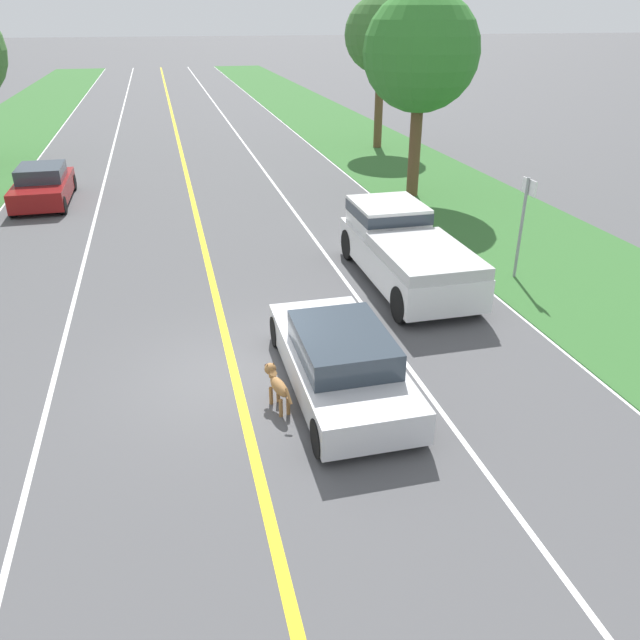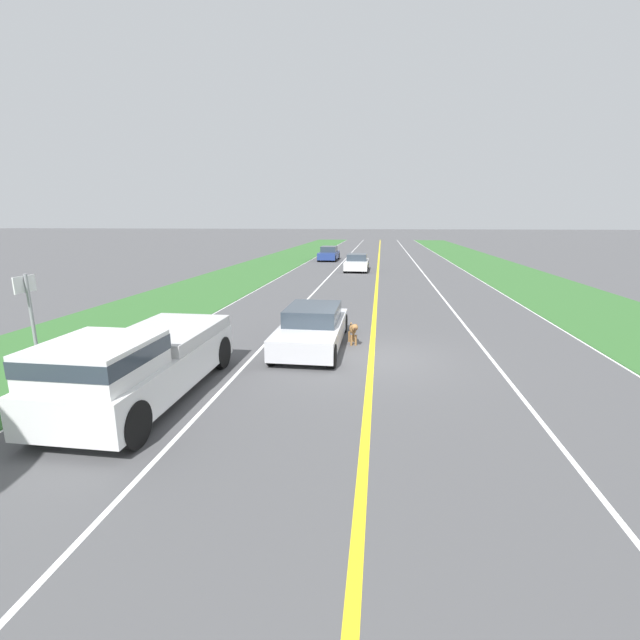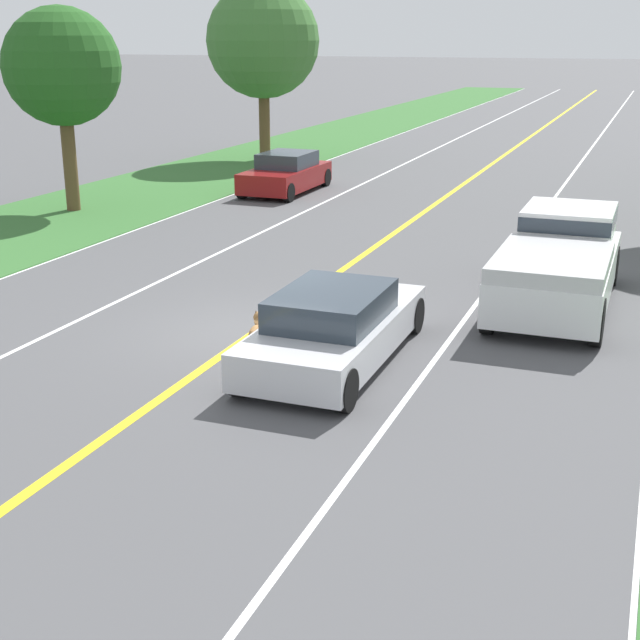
{
  "view_description": "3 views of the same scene",
  "coord_description": "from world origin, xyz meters",
  "px_view_note": "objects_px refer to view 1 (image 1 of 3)",
  "views": [
    {
      "loc": [
        -0.92,
        -10.79,
        6.53
      ],
      "look_at": [
        1.7,
        -0.26,
        1.16
      ],
      "focal_mm": 35.0,
      "sensor_mm": 36.0,
      "label": 1
    },
    {
      "loc": [
        -0.18,
        12.23,
        3.96
      ],
      "look_at": [
        1.66,
        -0.84,
        0.89
      ],
      "focal_mm": 24.0,
      "sensor_mm": 36.0,
      "label": 2
    },
    {
      "loc": [
        6.73,
        -14.25,
        5.3
      ],
      "look_at": [
        1.81,
        -1.33,
        0.84
      ],
      "focal_mm": 50.0,
      "sensor_mm": 36.0,
      "label": 3
    }
  ],
  "objects_px": {
    "ego_car": "(340,360)",
    "roadside_tree_right_near": "(421,53)",
    "pickup_truck": "(404,247)",
    "roadside_tree_right_far": "(382,36)",
    "dog": "(277,384)",
    "street_sign": "(523,217)",
    "oncoming_car": "(43,186)"
  },
  "relations": [
    {
      "from": "roadside_tree_right_near",
      "to": "roadside_tree_right_far",
      "type": "bearing_deg",
      "value": 79.34
    },
    {
      "from": "ego_car",
      "to": "roadside_tree_right_far",
      "type": "xyz_separation_m",
      "value": [
        8.37,
        22.53,
        4.88
      ]
    },
    {
      "from": "ego_car",
      "to": "roadside_tree_right_near",
      "type": "relative_size",
      "value": 0.64
    },
    {
      "from": "pickup_truck",
      "to": "roadside_tree_right_near",
      "type": "distance_m",
      "value": 9.76
    },
    {
      "from": "ego_car",
      "to": "oncoming_car",
      "type": "xyz_separation_m",
      "value": [
        -7.39,
        15.35,
        0.03
      ]
    },
    {
      "from": "pickup_truck",
      "to": "oncoming_car",
      "type": "height_order",
      "value": "pickup_truck"
    },
    {
      "from": "dog",
      "to": "roadside_tree_right_near",
      "type": "height_order",
      "value": "roadside_tree_right_near"
    },
    {
      "from": "pickup_truck",
      "to": "street_sign",
      "type": "height_order",
      "value": "street_sign"
    },
    {
      "from": "ego_car",
      "to": "roadside_tree_right_far",
      "type": "height_order",
      "value": "roadside_tree_right_far"
    },
    {
      "from": "dog",
      "to": "roadside_tree_right_near",
      "type": "bearing_deg",
      "value": 46.34
    },
    {
      "from": "dog",
      "to": "roadside_tree_right_near",
      "type": "relative_size",
      "value": 0.15
    },
    {
      "from": "roadside_tree_right_far",
      "to": "street_sign",
      "type": "distance_m",
      "value": 18.8
    },
    {
      "from": "dog",
      "to": "pickup_truck",
      "type": "distance_m",
      "value": 6.81
    },
    {
      "from": "dog",
      "to": "ego_car",
      "type": "bearing_deg",
      "value": 2.11
    },
    {
      "from": "roadside_tree_right_near",
      "to": "street_sign",
      "type": "xyz_separation_m",
      "value": [
        -0.39,
        -8.65,
        -3.5
      ]
    },
    {
      "from": "roadside_tree_right_far",
      "to": "roadside_tree_right_near",
      "type": "bearing_deg",
      "value": -100.66
    },
    {
      "from": "roadside_tree_right_far",
      "to": "pickup_truck",
      "type": "bearing_deg",
      "value": -106.58
    },
    {
      "from": "pickup_truck",
      "to": "ego_car",
      "type": "bearing_deg",
      "value": -122.69
    },
    {
      "from": "ego_car",
      "to": "pickup_truck",
      "type": "distance_m",
      "value": 5.76
    },
    {
      "from": "roadside_tree_right_near",
      "to": "ego_car",
      "type": "bearing_deg",
      "value": -116.96
    },
    {
      "from": "oncoming_car",
      "to": "dog",
      "type": "bearing_deg",
      "value": 111.24
    },
    {
      "from": "roadside_tree_right_far",
      "to": "dog",
      "type": "bearing_deg",
      "value": -112.89
    },
    {
      "from": "pickup_truck",
      "to": "roadside_tree_right_near",
      "type": "relative_size",
      "value": 0.75
    },
    {
      "from": "pickup_truck",
      "to": "roadside_tree_right_far",
      "type": "distance_m",
      "value": 19.01
    },
    {
      "from": "roadside_tree_right_far",
      "to": "oncoming_car",
      "type": "bearing_deg",
      "value": -155.51
    },
    {
      "from": "ego_car",
      "to": "pickup_truck",
      "type": "bearing_deg",
      "value": 57.31
    },
    {
      "from": "ego_car",
      "to": "pickup_truck",
      "type": "height_order",
      "value": "pickup_truck"
    },
    {
      "from": "dog",
      "to": "roadside_tree_right_far",
      "type": "height_order",
      "value": "roadside_tree_right_far"
    },
    {
      "from": "oncoming_car",
      "to": "roadside_tree_right_far",
      "type": "xyz_separation_m",
      "value": [
        15.76,
        7.18,
        4.85
      ]
    },
    {
      "from": "roadside_tree_right_near",
      "to": "roadside_tree_right_far",
      "type": "distance_m",
      "value": 9.81
    },
    {
      "from": "dog",
      "to": "oncoming_car",
      "type": "distance_m",
      "value": 16.84
    },
    {
      "from": "dog",
      "to": "oncoming_car",
      "type": "height_order",
      "value": "oncoming_car"
    }
  ]
}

